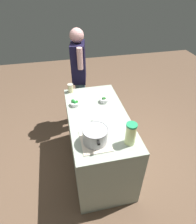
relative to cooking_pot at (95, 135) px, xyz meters
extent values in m
plane|color=brown|center=(0.41, -0.12, -0.97)|extent=(8.00, 8.00, 0.00)
cube|color=#919D8E|center=(0.41, -0.12, -0.53)|extent=(1.36, 0.70, 0.88)
cube|color=beige|center=(0.00, 0.00, -0.09)|extent=(0.33, 0.29, 0.01)
cylinder|color=#B7B7BC|center=(0.00, 0.00, -0.01)|extent=(0.25, 0.25, 0.15)
torus|color=#99999E|center=(0.00, 0.00, 0.07)|extent=(0.26, 0.26, 0.01)
cube|color=black|center=(-0.14, 0.00, 0.04)|extent=(0.04, 0.02, 0.02)
cube|color=black|center=(0.14, 0.00, 0.04)|extent=(0.04, 0.02, 0.02)
cylinder|color=#E5F39E|center=(-0.09, -0.33, 0.02)|extent=(0.10, 0.10, 0.22)
cylinder|color=#1C8851|center=(-0.09, -0.33, 0.14)|extent=(0.11, 0.11, 0.02)
ellipsoid|color=yellow|center=(-0.07, -0.33, 0.04)|extent=(0.04, 0.04, 0.01)
cylinder|color=beige|center=(1.01, 0.14, -0.04)|extent=(0.08, 0.08, 0.11)
cylinder|color=#B2AD99|center=(1.01, 0.14, 0.02)|extent=(0.08, 0.08, 0.01)
cylinder|color=silver|center=(0.67, -0.25, -0.06)|extent=(0.11, 0.11, 0.05)
ellipsoid|color=#336732|center=(0.67, -0.26, -0.05)|extent=(0.04, 0.04, 0.04)
ellipsoid|color=#2A722C|center=(0.66, -0.24, -0.04)|extent=(0.04, 0.04, 0.05)
ellipsoid|color=#2D6B25|center=(0.66, -0.26, -0.04)|extent=(0.04, 0.04, 0.04)
cylinder|color=silver|center=(0.67, 0.12, -0.07)|extent=(0.12, 0.12, 0.05)
ellipsoid|color=#1F7B2C|center=(0.68, 0.14, -0.04)|extent=(0.05, 0.05, 0.06)
ellipsoid|color=#298023|center=(0.67, 0.10, -0.05)|extent=(0.04, 0.04, 0.05)
ellipsoid|color=#1F8032|center=(0.66, 0.12, -0.05)|extent=(0.05, 0.05, 0.06)
cylinder|color=#3F5862|center=(1.29, -0.04, -0.55)|extent=(0.14, 0.14, 0.85)
cylinder|color=#3F5862|center=(1.49, -0.04, -0.55)|extent=(0.14, 0.14, 0.85)
cube|color=black|center=(1.39, -0.04, 0.17)|extent=(0.37, 0.26, 0.58)
sphere|color=tan|center=(1.39, -0.04, 0.56)|extent=(0.20, 0.20, 0.20)
cylinder|color=tan|center=(1.18, -0.04, 0.31)|extent=(0.08, 0.08, 0.30)
cylinder|color=tan|center=(1.60, -0.04, 0.31)|extent=(0.08, 0.08, 0.30)
camera|label=1|loc=(-1.31, 0.26, 1.30)|focal=30.44mm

